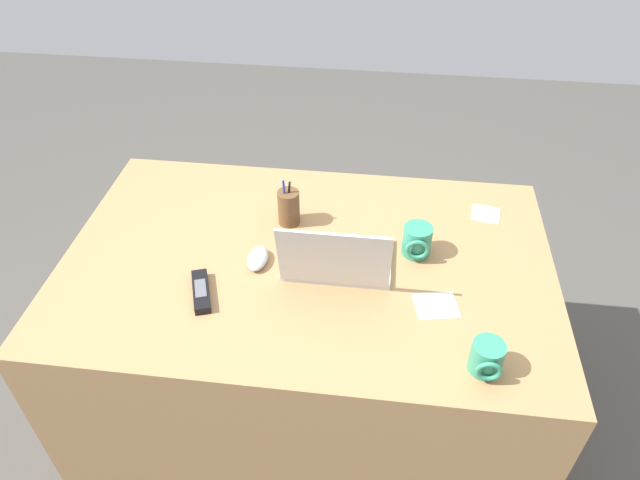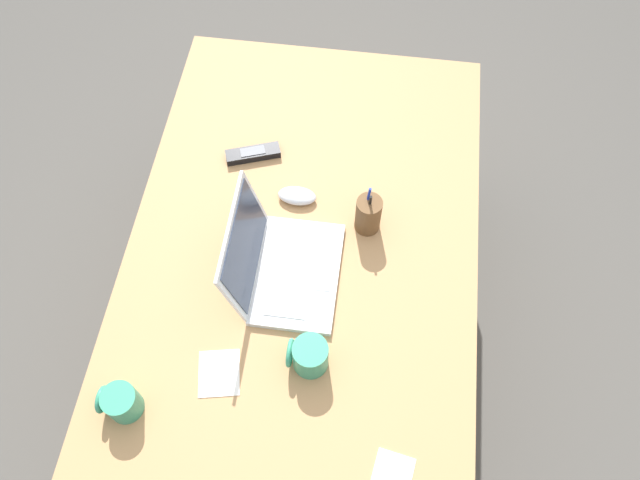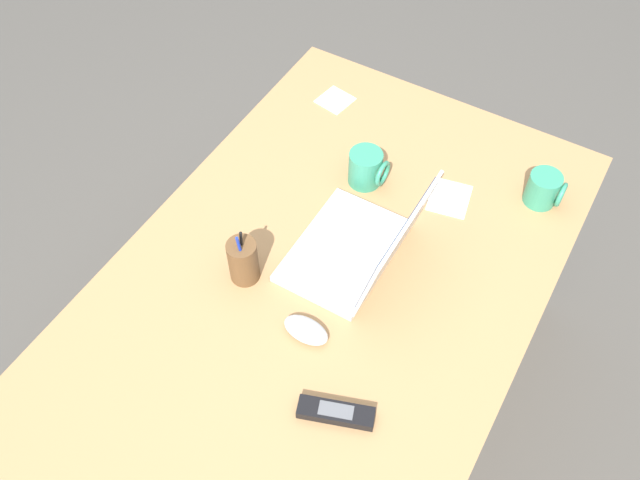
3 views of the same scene
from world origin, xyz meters
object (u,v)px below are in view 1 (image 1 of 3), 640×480
Objects in this scene: coffee_mug_white at (417,241)px; laptop at (337,258)px; cordless_phone at (201,291)px; pen_holder at (289,207)px; computer_mouse at (258,258)px; coffee_mug_tall at (487,358)px.

laptop is at bearing 24.49° from coffee_mug_white.
coffee_mug_white reaches higher than cordless_phone.
computer_mouse is at bearing 73.29° from pen_holder.
computer_mouse is 0.66× the size of pen_holder.
pen_holder is at bearing -14.23° from coffee_mug_white.
laptop is 0.40m from cordless_phone.
laptop is at bearing -179.72° from computer_mouse.
coffee_mug_tall reaches higher than computer_mouse.
coffee_mug_tall is 0.57× the size of cordless_phone.
computer_mouse is 1.09× the size of coffee_mug_white.
coffee_mug_white is (-0.23, -0.11, 0.00)m from laptop.
coffee_mug_white reaches higher than computer_mouse.
coffee_mug_white is at bearing -157.27° from cordless_phone.
laptop reaches higher than coffee_mug_white.
computer_mouse reaches higher than cordless_phone.
coffee_mug_white is 0.65m from cordless_phone.
pen_holder is at bearing -105.21° from computer_mouse.
laptop is 0.24m from computer_mouse.
computer_mouse is at bearing -1.21° from laptop.
cordless_phone is at bearing 50.44° from computer_mouse.
coffee_mug_tall is (-0.40, 0.31, -0.00)m from laptop.
laptop is 0.25m from coffee_mug_white.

